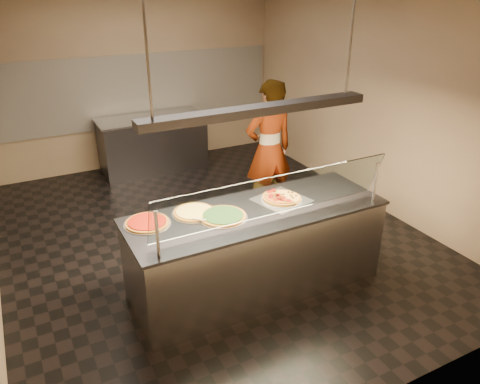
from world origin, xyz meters
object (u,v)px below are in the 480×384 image
sneeze_guard (276,196)px  pizza_cheese (194,212)px  serving_counter (256,249)px  pizza_spinach (223,216)px  half_pizza_pepperoni (274,199)px  half_pizza_sausage (289,196)px  perforated_tray (281,199)px  pizza_tomato (147,222)px  prep_table (153,143)px  heat_lamp_housing (259,110)px  pizza_spatula (205,218)px  worker (269,150)px

sneeze_guard → pizza_cheese: sneeze_guard is taller
serving_counter → pizza_spinach: 0.61m
half_pizza_pepperoni → half_pizza_sausage: (0.19, -0.00, -0.01)m
perforated_tray → pizza_tomato: (-1.40, 0.14, 0.01)m
pizza_cheese → prep_table: 3.68m
perforated_tray → heat_lamp_housing: bearing=-166.3°
pizza_spinach → pizza_spatula: size_ratio=1.69×
pizza_cheese → pizza_spatula: pizza_spatula is taller
sneeze_guard → pizza_cheese: bearing=136.0°
pizza_spatula → pizza_cheese: bearing=98.6°
perforated_tray → pizza_cheese: size_ratio=1.34×
pizza_tomato → worker: 2.40m
perforated_tray → pizza_tomato: bearing=174.3°
perforated_tray → worker: (0.66, 1.36, 0.01)m
pizza_spinach → heat_lamp_housing: heat_lamp_housing is taller
serving_counter → perforated_tray: bearing=13.7°
worker → pizza_spatula: bearing=44.1°
sneeze_guard → half_pizza_pepperoni: bearing=60.1°
sneeze_guard → pizza_spinach: (-0.37, 0.36, -0.28)m
sneeze_guard → pizza_tomato: sneeze_guard is taller
sneeze_guard → half_pizza_pepperoni: (0.25, 0.43, -0.26)m
perforated_tray → pizza_spinach: (-0.71, -0.07, 0.01)m
half_pizza_sausage → sneeze_guard: bearing=-135.9°
prep_table → heat_lamp_housing: (-0.11, -3.81, 1.48)m
pizza_spinach → sneeze_guard: bearing=-43.5°
pizza_spatula → pizza_tomato: bearing=158.7°
half_pizza_pepperoni → worker: 1.56m
pizza_spatula → worker: bearing=42.4°
serving_counter → sneeze_guard: bearing=-90.0°
pizza_cheese → prep_table: size_ratio=0.25×
pizza_tomato → worker: (2.06, 1.22, 0.00)m
prep_table → worker: worker is taller
pizza_spinach → pizza_tomato: pizza_spinach is taller
pizza_tomato → prep_table: (1.17, 3.58, -0.48)m
worker → heat_lamp_housing: bearing=57.1°
pizza_tomato → worker: bearing=30.7°
pizza_cheese → half_pizza_pepperoni: bearing=-9.6°
half_pizza_sausage → prep_table: half_pizza_sausage is taller
pizza_spinach → pizza_tomato: size_ratio=1.09×
worker → heat_lamp_housing: heat_lamp_housing is taller
perforated_tray → pizza_cheese: bearing=171.3°
serving_counter → pizza_tomato: (-1.06, 0.22, 0.48)m
half_pizza_pepperoni → pizza_cheese: 0.84m
prep_table → sneeze_guard: bearing=-91.5°
half_pizza_sausage → pizza_cheese: bearing=172.1°
pizza_cheese → worker: (1.59, 1.22, 0.00)m
half_pizza_pepperoni → pizza_tomato: size_ratio=0.99×
sneeze_guard → prep_table: sneeze_guard is taller
worker → serving_counter: bearing=57.1°
perforated_tray → pizza_cheese: 0.94m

